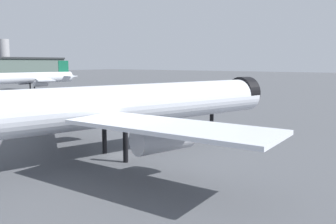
{
  "coord_description": "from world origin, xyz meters",
  "views": [
    {
      "loc": [
        -36.5,
        -35.4,
        13.38
      ],
      "look_at": [
        7.87,
        -3.14,
        5.69
      ],
      "focal_mm": 38.18,
      "sensor_mm": 36.0,
      "label": 1
    }
  ],
  "objects": [
    {
      "name": "traffic_cone_wingtip",
      "position": [
        22.49,
        27.36,
        0.39
      ],
      "size": [
        0.63,
        0.63,
        0.79
      ],
      "primitive_type": "cone",
      "color": "#F2600C",
      "rests_on": "ground"
    },
    {
      "name": "airliner_far_taxiway",
      "position": [
        57.28,
        111.47,
        6.18
      ],
      "size": [
        47.83,
        42.91,
        14.02
      ],
      "rotation": [
        0.0,
        0.0,
        2.93
      ],
      "color": "silver",
      "rests_on": "ground"
    },
    {
      "name": "traffic_cone_near_nose",
      "position": [
        12.96,
        28.22,
        0.28
      ],
      "size": [
        0.45,
        0.45,
        0.57
      ],
      "primitive_type": "cone",
      "color": "#F2600C",
      "rests_on": "ground"
    },
    {
      "name": "airliner_near_gate",
      "position": [
        0.88,
        -1.1,
        7.26
      ],
      "size": [
        57.46,
        51.24,
        16.49
      ],
      "rotation": [
        0.0,
        0.0,
        -0.28
      ],
      "color": "silver",
      "rests_on": "ground"
    },
    {
      "name": "ground",
      "position": [
        0.0,
        0.0,
        0.0
      ],
      "size": [
        900.0,
        900.0,
        0.0
      ],
      "primitive_type": "plane",
      "color": "#4C4F54"
    }
  ]
}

